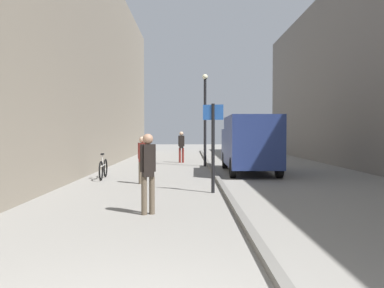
{
  "coord_description": "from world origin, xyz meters",
  "views": [
    {
      "loc": [
        0.53,
        -2.92,
        1.77
      ],
      "look_at": [
        0.66,
        13.96,
        1.24
      ],
      "focal_mm": 35.51,
      "sensor_mm": 36.0,
      "label": 1
    }
  ],
  "objects_px": {
    "lamp_post": "(205,114)",
    "bicycle_leaning": "(103,169)",
    "delivery_van": "(249,143)",
    "pedestrian_far_crossing": "(181,145)",
    "pedestrian_main_foreground": "(142,157)",
    "pedestrian_mid_block": "(148,168)",
    "street_sign_post": "(213,140)"
  },
  "relations": [
    {
      "from": "lamp_post",
      "to": "bicycle_leaning",
      "type": "relative_size",
      "value": 2.69
    },
    {
      "from": "delivery_van",
      "to": "pedestrian_far_crossing",
      "type": "bearing_deg",
      "value": 120.04
    },
    {
      "from": "pedestrian_far_crossing",
      "to": "lamp_post",
      "type": "relative_size",
      "value": 0.38
    },
    {
      "from": "pedestrian_main_foreground",
      "to": "delivery_van",
      "type": "xyz_separation_m",
      "value": [
        4.21,
        3.55,
        0.37
      ]
    },
    {
      "from": "pedestrian_far_crossing",
      "to": "delivery_van",
      "type": "xyz_separation_m",
      "value": [
        3.06,
        -5.47,
        0.27
      ]
    },
    {
      "from": "pedestrian_mid_block",
      "to": "bicycle_leaning",
      "type": "xyz_separation_m",
      "value": [
        -2.38,
        6.25,
        -0.62
      ]
    },
    {
      "from": "pedestrian_mid_block",
      "to": "bicycle_leaning",
      "type": "height_order",
      "value": "pedestrian_mid_block"
    },
    {
      "from": "pedestrian_mid_block",
      "to": "pedestrian_far_crossing",
      "type": "relative_size",
      "value": 0.96
    },
    {
      "from": "delivery_van",
      "to": "street_sign_post",
      "type": "relative_size",
      "value": 2.1
    },
    {
      "from": "delivery_van",
      "to": "bicycle_leaning",
      "type": "xyz_separation_m",
      "value": [
        -5.87,
        -2.1,
        -0.93
      ]
    },
    {
      "from": "pedestrian_main_foreground",
      "to": "street_sign_post",
      "type": "xyz_separation_m",
      "value": [
        2.29,
        -1.91,
        0.61
      ]
    },
    {
      "from": "lamp_post",
      "to": "street_sign_post",
      "type": "bearing_deg",
      "value": -90.84
    },
    {
      "from": "pedestrian_far_crossing",
      "to": "lamp_post",
      "type": "xyz_separation_m",
      "value": [
        1.27,
        -2.33,
        1.68
      ]
    },
    {
      "from": "lamp_post",
      "to": "bicycle_leaning",
      "type": "xyz_separation_m",
      "value": [
        -4.08,
        -5.24,
        -2.34
      ]
    },
    {
      "from": "delivery_van",
      "to": "bicycle_leaning",
      "type": "relative_size",
      "value": 3.09
    },
    {
      "from": "pedestrian_mid_block",
      "to": "street_sign_post",
      "type": "relative_size",
      "value": 0.67
    },
    {
      "from": "street_sign_post",
      "to": "bicycle_leaning",
      "type": "xyz_separation_m",
      "value": [
        -3.96,
        3.35,
        -1.16
      ]
    },
    {
      "from": "bicycle_leaning",
      "to": "lamp_post",
      "type": "bearing_deg",
      "value": 48.48
    },
    {
      "from": "delivery_van",
      "to": "pedestrian_main_foreground",
      "type": "bearing_deg",
      "value": -139.1
    },
    {
      "from": "pedestrian_main_foreground",
      "to": "pedestrian_far_crossing",
      "type": "bearing_deg",
      "value": 97.56
    },
    {
      "from": "pedestrian_mid_block",
      "to": "delivery_van",
      "type": "bearing_deg",
      "value": 45.3
    },
    {
      "from": "pedestrian_far_crossing",
      "to": "bicycle_leaning",
      "type": "height_order",
      "value": "pedestrian_far_crossing"
    },
    {
      "from": "lamp_post",
      "to": "pedestrian_main_foreground",
      "type": "bearing_deg",
      "value": -109.9
    },
    {
      "from": "pedestrian_mid_block",
      "to": "delivery_van",
      "type": "relative_size",
      "value": 0.32
    },
    {
      "from": "pedestrian_far_crossing",
      "to": "delivery_van",
      "type": "distance_m",
      "value": 6.28
    },
    {
      "from": "pedestrian_mid_block",
      "to": "lamp_post",
      "type": "distance_m",
      "value": 11.75
    },
    {
      "from": "pedestrian_main_foreground",
      "to": "pedestrian_mid_block",
      "type": "xyz_separation_m",
      "value": [
        0.71,
        -4.81,
        0.07
      ]
    },
    {
      "from": "street_sign_post",
      "to": "pedestrian_main_foreground",
      "type": "bearing_deg",
      "value": -24.26
    },
    {
      "from": "pedestrian_mid_block",
      "to": "bicycle_leaning",
      "type": "relative_size",
      "value": 0.98
    },
    {
      "from": "pedestrian_far_crossing",
      "to": "bicycle_leaning",
      "type": "relative_size",
      "value": 1.02
    },
    {
      "from": "pedestrian_main_foreground",
      "to": "lamp_post",
      "type": "relative_size",
      "value": 0.34
    },
    {
      "from": "pedestrian_main_foreground",
      "to": "lamp_post",
      "type": "xyz_separation_m",
      "value": [
        2.42,
        6.69,
        1.79
      ]
    }
  ]
}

